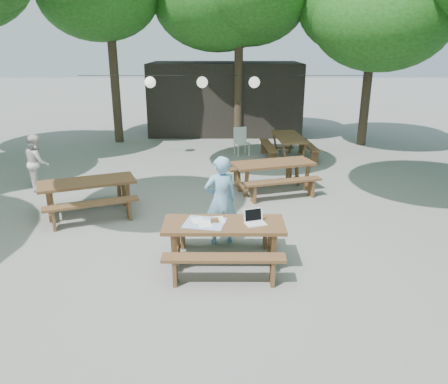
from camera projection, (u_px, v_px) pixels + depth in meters
name	position (u px, v px, depth m)	size (l,w,h in m)	color
ground	(199.00, 236.00, 8.49)	(80.00, 80.00, 0.00)	slate
pavilion	(225.00, 98.00, 17.96)	(6.00, 3.00, 2.80)	black
main_picnic_table	(224.00, 243.00, 7.29)	(2.00, 1.58, 0.75)	brown
picnic_table_nw	(88.00, 197.00, 9.47)	(2.36, 2.18, 0.75)	brown
picnic_table_ne	(273.00, 176.00, 10.91)	(2.28, 2.06, 0.75)	brown
picnic_table_far_e	(288.00, 147.00, 13.94)	(1.72, 2.05, 0.75)	brown
woman	(221.00, 200.00, 7.95)	(0.61, 0.40, 1.67)	#77B1DA
second_person	(37.00, 162.00, 10.98)	(0.69, 0.53, 1.41)	white
plastic_chair	(242.00, 147.00, 14.51)	(0.55, 0.55, 0.90)	silver
laptop	(254.00, 220.00, 7.14)	(0.39, 0.35, 0.24)	white
tabletop_clutter	(207.00, 222.00, 7.17)	(0.75, 0.67, 0.08)	#3C6FCD
paper_lanterns	(203.00, 82.00, 13.38)	(9.00, 0.34, 0.38)	black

